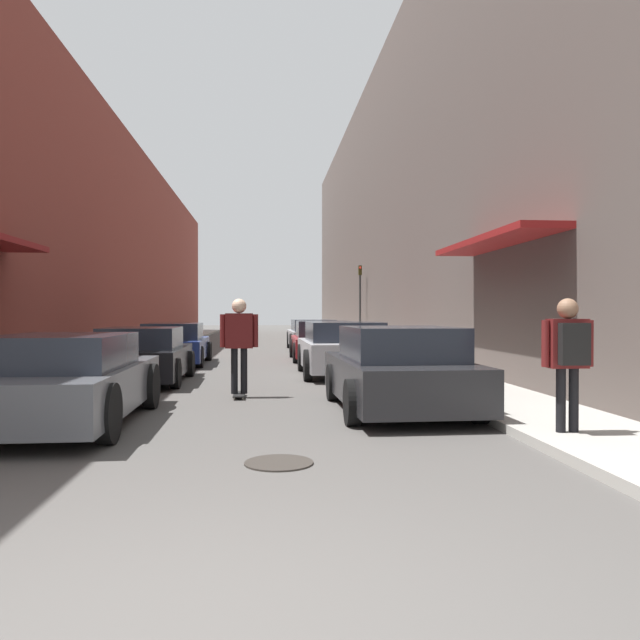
{
  "coord_description": "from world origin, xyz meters",
  "views": [
    {
      "loc": [
        0.39,
        -2.97,
        1.53
      ],
      "look_at": [
        1.62,
        10.98,
        1.37
      ],
      "focal_mm": 35.0,
      "sensor_mm": 36.0,
      "label": 1
    }
  ],
  "objects_px": {
    "parked_car_left_2": "(174,344)",
    "pedestrian": "(569,349)",
    "parked_car_right_3": "(313,335)",
    "parked_car_right_1": "(343,349)",
    "traffic_light": "(360,295)",
    "skateboarder": "(239,337)",
    "parked_car_right_0": "(398,371)",
    "parked_car_right_2": "(323,341)",
    "manhole_cover": "(279,463)",
    "parked_car_left_0": "(67,380)",
    "parked_car_left_1": "(143,356)"
  },
  "relations": [
    {
      "from": "parked_car_left_2",
      "to": "pedestrian",
      "type": "xyz_separation_m",
      "value": [
        6.23,
        -11.72,
        0.52
      ]
    },
    {
      "from": "parked_car_right_3",
      "to": "pedestrian",
      "type": "bearing_deg",
      "value": -85.1
    },
    {
      "from": "parked_car_right_1",
      "to": "traffic_light",
      "type": "distance_m",
      "value": 14.64
    },
    {
      "from": "skateboarder",
      "to": "parked_car_right_0",
      "type": "bearing_deg",
      "value": -34.88
    },
    {
      "from": "parked_car_right_2",
      "to": "parked_car_right_0",
      "type": "bearing_deg",
      "value": -88.9
    },
    {
      "from": "parked_car_right_3",
      "to": "manhole_cover",
      "type": "bearing_deg",
      "value": -95.38
    },
    {
      "from": "parked_car_right_1",
      "to": "parked_car_right_3",
      "type": "distance_m",
      "value": 10.56
    },
    {
      "from": "traffic_light",
      "to": "parked_car_left_2",
      "type": "bearing_deg",
      "value": -124.09
    },
    {
      "from": "skateboarder",
      "to": "parked_car_right_2",
      "type": "bearing_deg",
      "value": 75.22
    },
    {
      "from": "parked_car_right_2",
      "to": "parked_car_right_3",
      "type": "height_order",
      "value": "parked_car_right_2"
    },
    {
      "from": "parked_car_right_2",
      "to": "pedestrian",
      "type": "distance_m",
      "value": 13.16
    },
    {
      "from": "parked_car_left_2",
      "to": "skateboarder",
      "type": "xyz_separation_m",
      "value": [
        2.21,
        -7.48,
        0.51
      ]
    },
    {
      "from": "parked_car_left_0",
      "to": "pedestrian",
      "type": "bearing_deg",
      "value": -15.08
    },
    {
      "from": "parked_car_right_0",
      "to": "manhole_cover",
      "type": "height_order",
      "value": "parked_car_right_0"
    },
    {
      "from": "parked_car_left_0",
      "to": "parked_car_right_1",
      "type": "distance_m",
      "value": 7.82
    },
    {
      "from": "parked_car_right_0",
      "to": "parked_car_right_1",
      "type": "height_order",
      "value": "parked_car_right_0"
    },
    {
      "from": "parked_car_left_2",
      "to": "parked_car_left_0",
      "type": "bearing_deg",
      "value": -90.02
    },
    {
      "from": "parked_car_left_0",
      "to": "parked_car_right_0",
      "type": "relative_size",
      "value": 1.1
    },
    {
      "from": "parked_car_right_2",
      "to": "manhole_cover",
      "type": "relative_size",
      "value": 5.76
    },
    {
      "from": "parked_car_left_2",
      "to": "parked_car_right_1",
      "type": "relative_size",
      "value": 1.1
    },
    {
      "from": "parked_car_right_1",
      "to": "pedestrian",
      "type": "distance_m",
      "value": 8.21
    },
    {
      "from": "parked_car_right_1",
      "to": "parked_car_right_3",
      "type": "bearing_deg",
      "value": 89.66
    },
    {
      "from": "parked_car_left_0",
      "to": "parked_car_right_1",
      "type": "xyz_separation_m",
      "value": [
        4.58,
        6.34,
        0.03
      ]
    },
    {
      "from": "parked_car_left_1",
      "to": "manhole_cover",
      "type": "relative_size",
      "value": 5.64
    },
    {
      "from": "parked_car_right_0",
      "to": "traffic_light",
      "type": "xyz_separation_m",
      "value": [
        2.44,
        19.84,
        1.74
      ]
    },
    {
      "from": "parked_car_left_2",
      "to": "parked_car_right_2",
      "type": "xyz_separation_m",
      "value": [
        4.53,
        1.32,
        0.02
      ]
    },
    {
      "from": "parked_car_left_1",
      "to": "parked_car_left_2",
      "type": "xyz_separation_m",
      "value": [
        -0.02,
        4.87,
        0.0
      ]
    },
    {
      "from": "parked_car_right_1",
      "to": "parked_car_right_2",
      "type": "bearing_deg",
      "value": 90.45
    },
    {
      "from": "parked_car_left_1",
      "to": "parked_car_right_0",
      "type": "distance_m",
      "value": 6.42
    },
    {
      "from": "parked_car_left_2",
      "to": "parked_car_right_3",
      "type": "distance_m",
      "value": 8.28
    },
    {
      "from": "parked_car_left_2",
      "to": "parked_car_right_3",
      "type": "height_order",
      "value": "parked_car_right_3"
    },
    {
      "from": "parked_car_right_1",
      "to": "parked_car_right_2",
      "type": "xyz_separation_m",
      "value": [
        -0.04,
        5.02,
        -0.03
      ]
    },
    {
      "from": "parked_car_left_2",
      "to": "parked_car_right_3",
      "type": "bearing_deg",
      "value": 55.97
    },
    {
      "from": "parked_car_left_0",
      "to": "parked_car_right_0",
      "type": "bearing_deg",
      "value": 9.68
    },
    {
      "from": "parked_car_right_2",
      "to": "skateboarder",
      "type": "bearing_deg",
      "value": -104.78
    },
    {
      "from": "parked_car_left_0",
      "to": "parked_car_right_3",
      "type": "bearing_deg",
      "value": 74.66
    },
    {
      "from": "parked_car_left_0",
      "to": "parked_car_right_0",
      "type": "height_order",
      "value": "parked_car_right_0"
    },
    {
      "from": "parked_car_right_3",
      "to": "traffic_light",
      "type": "height_order",
      "value": "traffic_light"
    },
    {
      "from": "pedestrian",
      "to": "parked_car_left_0",
      "type": "bearing_deg",
      "value": 164.92
    },
    {
      "from": "skateboarder",
      "to": "manhole_cover",
      "type": "height_order",
      "value": "skateboarder"
    },
    {
      "from": "parked_car_right_2",
      "to": "pedestrian",
      "type": "xyz_separation_m",
      "value": [
        1.7,
        -13.05,
        0.5
      ]
    },
    {
      "from": "parked_car_left_2",
      "to": "traffic_light",
      "type": "distance_m",
      "value": 12.93
    },
    {
      "from": "parked_car_left_0",
      "to": "skateboarder",
      "type": "xyz_separation_m",
      "value": [
        2.22,
        2.57,
        0.49
      ]
    },
    {
      "from": "parked_car_right_2",
      "to": "parked_car_left_0",
      "type": "bearing_deg",
      "value": -111.77
    },
    {
      "from": "pedestrian",
      "to": "parked_car_right_3",
      "type": "bearing_deg",
      "value": 94.9
    },
    {
      "from": "manhole_cover",
      "to": "parked_car_right_1",
      "type": "bearing_deg",
      "value": 78.65
    },
    {
      "from": "parked_car_left_2",
      "to": "traffic_light",
      "type": "height_order",
      "value": "traffic_light"
    },
    {
      "from": "parked_car_right_0",
      "to": "skateboarder",
      "type": "relative_size",
      "value": 2.24
    },
    {
      "from": "parked_car_left_1",
      "to": "parked_car_left_0",
      "type": "bearing_deg",
      "value": -90.31
    },
    {
      "from": "parked_car_left_1",
      "to": "traffic_light",
      "type": "height_order",
      "value": "traffic_light"
    }
  ]
}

